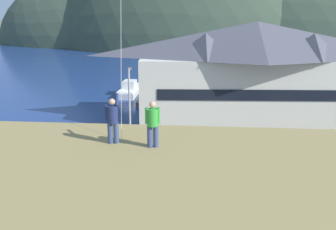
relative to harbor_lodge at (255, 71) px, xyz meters
The scene contains 16 objects.
ground_plane 23.12m from the harbor_lodge, 108.60° to the right, with size 600.00×600.00×0.00m, color #66604C.
parking_lot_pad 18.62m from the harbor_lodge, 113.76° to the right, with size 40.00×20.00×0.10m, color gray.
bay_water 39.86m from the harbor_lodge, 100.43° to the left, with size 360.00×84.00×0.03m, color navy.
far_hill_west_ridge 93.92m from the harbor_lodge, 103.91° to the left, with size 105.88×47.79×56.64m, color #42513D.
far_hill_east_peak 87.61m from the harbor_lodge, 96.34° to the left, with size 86.10×59.58×76.74m, color #3D4C38.
far_hill_center_saddle 94.15m from the harbor_lodge, 73.84° to the left, with size 92.03×57.89×64.46m, color #3D4C38.
harbor_lodge is the anchor object (origin of this frame).
storage_shed_near_lot 25.06m from the harbor_lodge, 136.18° to the right, with size 6.85×5.00×4.66m.
wharf_dock 17.40m from the harbor_lodge, 138.05° to the left, with size 3.20×11.89×0.70m.
moored_boat_wharfside 20.85m from the harbor_lodge, 141.68° to the left, with size 2.85×7.71×2.16m.
parked_car_front_row_end 15.01m from the harbor_lodge, 83.79° to the right, with size 4.28×2.20×1.82m.
parked_car_front_row_silver 17.83m from the harbor_lodge, 116.65° to the right, with size 4.30×2.26×1.82m.
parked_car_lone_by_shed 25.06m from the harbor_lodge, 117.81° to the right, with size 4.24×2.13×1.82m.
parking_light_pole 15.90m from the harbor_lodge, 137.67° to the right, with size 0.24×0.78×7.47m.
person_kite_flyer 29.58m from the harbor_lodge, 108.04° to the right, with size 0.52×0.69×1.86m.
person_companion 29.43m from the harbor_lodge, 104.98° to the right, with size 0.54×0.40×1.74m.
Camera 1 is at (1.23, -20.43, 12.56)m, focal length 41.26 mm.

